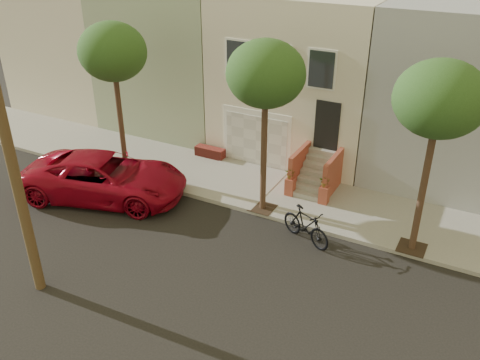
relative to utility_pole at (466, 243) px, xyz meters
The scene contains 9 objects.
ground 10.06m from the utility_pole, 158.20° to the left, with size 90.00×90.00×0.00m, color black.
sidewalk 12.78m from the utility_pole, 133.10° to the left, with size 40.00×3.70×0.15m, color gray.
house_row 16.53m from the utility_pole, 119.07° to the left, with size 33.10×11.70×7.00m.
tree_left 15.25m from the utility_pole, 152.26° to the left, with size 2.70×2.57×6.30m.
tree_mid 9.97m from the utility_pole, 134.59° to the left, with size 2.70×2.57×6.30m.
tree_right 7.26m from the utility_pole, 101.93° to the left, with size 2.70×2.57×6.30m.
utility_pole is the anchor object (origin of this frame).
pickup_truck 14.58m from the utility_pole, 158.00° to the left, with size 2.92×6.33×1.76m, color maroon.
motorcycle 8.98m from the utility_pole, 128.93° to the left, with size 0.59×2.10×1.26m, color black.
Camera 1 is at (7.94, -10.97, 9.95)m, focal length 37.87 mm.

